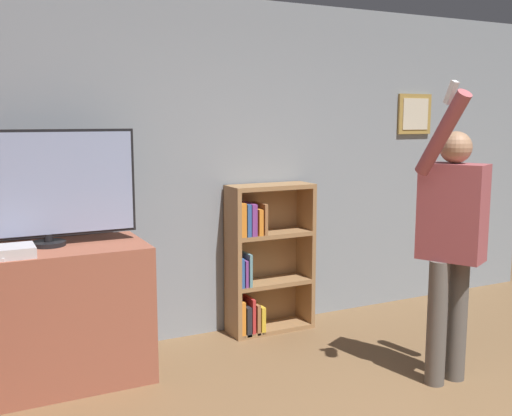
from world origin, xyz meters
TOP-DOWN VIEW (x-y plane):
  - wall_back at (0.01, 3.08)m, footprint 6.54×0.09m
  - tv_ledge at (-1.54, 2.63)m, footprint 1.23×0.66m
  - television at (-1.54, 2.67)m, footprint 1.16×0.22m
  - game_console at (-1.76, 2.44)m, footprint 0.22×0.24m
  - remote_loose at (-1.82, 2.39)m, footprint 0.09×0.14m
  - bookshelf at (0.16, 2.90)m, footprint 0.72×0.28m
  - person at (0.81, 1.47)m, footprint 0.55×0.55m

SIDE VIEW (x-z plane):
  - tv_ledge at x=-1.54m, z-range 0.00..0.93m
  - bookshelf at x=0.16m, z-range -0.01..1.22m
  - remote_loose at x=-1.82m, z-range 0.93..0.95m
  - game_console at x=-1.76m, z-range 0.93..0.99m
  - person at x=0.81m, z-range 0.02..2.01m
  - television at x=-1.54m, z-range 0.94..1.71m
  - wall_back at x=0.01m, z-range 0.00..2.70m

